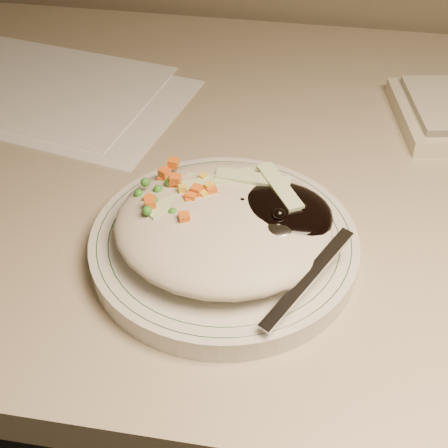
# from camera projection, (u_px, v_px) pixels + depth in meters

# --- Properties ---
(desk) EXTENTS (1.40, 0.70, 0.74)m
(desk) POSITION_uv_depth(u_px,v_px,m) (317.00, 286.00, 0.81)
(desk) COLOR tan
(desk) RESTS_ON ground
(plate) EXTENTS (0.24, 0.24, 0.02)m
(plate) POSITION_uv_depth(u_px,v_px,m) (224.00, 245.00, 0.57)
(plate) COLOR silver
(plate) RESTS_ON desk
(plate_rim) EXTENTS (0.23, 0.23, 0.00)m
(plate_rim) POSITION_uv_depth(u_px,v_px,m) (224.00, 237.00, 0.56)
(plate_rim) COLOR #144723
(plate_rim) RESTS_ON plate
(meal) EXTENTS (0.21, 0.19, 0.05)m
(meal) POSITION_uv_depth(u_px,v_px,m) (229.00, 220.00, 0.55)
(meal) COLOR beige
(meal) RESTS_ON plate
(papers) EXTENTS (0.38, 0.29, 0.00)m
(papers) POSITION_uv_depth(u_px,v_px,m) (50.00, 92.00, 0.79)
(papers) COLOR white
(papers) RESTS_ON desk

